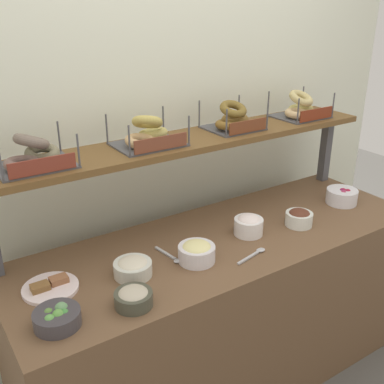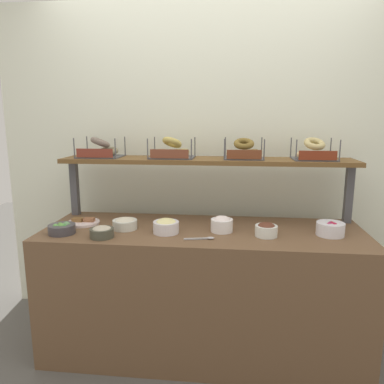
# 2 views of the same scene
# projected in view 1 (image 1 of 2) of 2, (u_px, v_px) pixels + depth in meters

# --- Properties ---
(ground_plane) EXTENTS (8.00, 8.00, 0.00)m
(ground_plane) POSITION_uv_depth(u_px,v_px,m) (220.00, 375.00, 2.53)
(ground_plane) COLOR #595651
(back_wall) EXTENTS (3.26, 0.06, 2.40)m
(back_wall) POSITION_uv_depth(u_px,v_px,m) (164.00, 139.00, 2.48)
(back_wall) COLOR white
(back_wall) RESTS_ON ground_plane
(deli_counter) EXTENTS (2.06, 0.70, 0.85)m
(deli_counter) POSITION_uv_depth(u_px,v_px,m) (222.00, 311.00, 2.36)
(deli_counter) COLOR brown
(deli_counter) RESTS_ON ground_plane
(shelf_riser_right) EXTENTS (0.05, 0.05, 0.40)m
(shelf_riser_right) POSITION_uv_depth(u_px,v_px,m) (326.00, 149.00, 2.81)
(shelf_riser_right) COLOR #4C4C51
(shelf_riser_right) RESTS_ON deli_counter
(upper_shelf) EXTENTS (2.02, 0.32, 0.03)m
(upper_shelf) POSITION_uv_depth(u_px,v_px,m) (193.00, 140.00, 2.24)
(upper_shelf) COLOR brown
(upper_shelf) RESTS_ON shelf_riser_left
(bowl_tuna_salad) EXTENTS (0.14, 0.14, 0.07)m
(bowl_tuna_salad) POSITION_uv_depth(u_px,v_px,m) (133.00, 297.00, 1.71)
(bowl_tuna_salad) COLOR #464738
(bowl_tuna_salad) RESTS_ON deli_counter
(bowl_beet_salad) EXTENTS (0.17, 0.17, 0.09)m
(bowl_beet_salad) POSITION_uv_depth(u_px,v_px,m) (342.00, 196.00, 2.55)
(bowl_beet_salad) COLOR white
(bowl_beet_salad) RESTS_ON deli_counter
(bowl_potato_salad) EXTENTS (0.16, 0.16, 0.08)m
(bowl_potato_salad) POSITION_uv_depth(u_px,v_px,m) (133.00, 267.00, 1.89)
(bowl_potato_salad) COLOR silver
(bowl_potato_salad) RESTS_ON deli_counter
(bowl_egg_salad) EXTENTS (0.16, 0.16, 0.09)m
(bowl_egg_salad) POSITION_uv_depth(u_px,v_px,m) (197.00, 252.00, 1.99)
(bowl_egg_salad) COLOR white
(bowl_egg_salad) RESTS_ON deli_counter
(bowl_chocolate_spread) EXTENTS (0.14, 0.14, 0.09)m
(bowl_chocolate_spread) POSITION_uv_depth(u_px,v_px,m) (299.00, 217.00, 2.30)
(bowl_chocolate_spread) COLOR white
(bowl_chocolate_spread) RESTS_ON deli_counter
(bowl_cream_cheese) EXTENTS (0.14, 0.14, 0.10)m
(bowl_cream_cheese) POSITION_uv_depth(u_px,v_px,m) (249.00, 225.00, 2.21)
(bowl_cream_cheese) COLOR white
(bowl_cream_cheese) RESTS_ON deli_counter
(bowl_veggie_mix) EXTENTS (0.17, 0.17, 0.07)m
(bowl_veggie_mix) POSITION_uv_depth(u_px,v_px,m) (57.00, 317.00, 1.61)
(bowl_veggie_mix) COLOR #413D42
(bowl_veggie_mix) RESTS_ON deli_counter
(serving_plate_white) EXTENTS (0.22, 0.22, 0.04)m
(serving_plate_white) POSITION_uv_depth(u_px,v_px,m) (50.00, 287.00, 1.81)
(serving_plate_white) COLOR white
(serving_plate_white) RESTS_ON deli_counter
(serving_spoon_near_plate) EXTENTS (0.18, 0.06, 0.01)m
(serving_spoon_near_plate) POSITION_uv_depth(u_px,v_px,m) (255.00, 253.00, 2.05)
(serving_spoon_near_plate) COLOR #B7B7BC
(serving_spoon_near_plate) RESTS_ON deli_counter
(serving_spoon_by_edge) EXTENTS (0.05, 0.18, 0.01)m
(serving_spoon_by_edge) POSITION_uv_depth(u_px,v_px,m) (172.00, 257.00, 2.02)
(serving_spoon_by_edge) COLOR #B7B7BC
(serving_spoon_by_edge) RESTS_ON deli_counter
(bagel_basket_poppy) EXTENTS (0.30, 0.25, 0.15)m
(bagel_basket_poppy) POSITION_uv_depth(u_px,v_px,m) (33.00, 156.00, 1.83)
(bagel_basket_poppy) COLOR #4C4C51
(bagel_basket_poppy) RESTS_ON upper_shelf
(bagel_basket_sesame) EXTENTS (0.31, 0.26, 0.16)m
(bagel_basket_sesame) POSITION_uv_depth(u_px,v_px,m) (148.00, 135.00, 2.09)
(bagel_basket_sesame) COLOR #4C4C51
(bagel_basket_sesame) RESTS_ON upper_shelf
(bagel_basket_cinnamon_raisin) EXTENTS (0.28, 0.25, 0.14)m
(bagel_basket_cinnamon_raisin) POSITION_uv_depth(u_px,v_px,m) (233.00, 120.00, 2.35)
(bagel_basket_cinnamon_raisin) COLOR #4C4C51
(bagel_basket_cinnamon_raisin) RESTS_ON upper_shelf
(bagel_basket_plain) EXTENTS (0.29, 0.26, 0.15)m
(bagel_basket_plain) POSITION_uv_depth(u_px,v_px,m) (300.00, 109.00, 2.58)
(bagel_basket_plain) COLOR #4C4C51
(bagel_basket_plain) RESTS_ON upper_shelf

